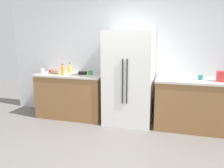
{
  "coord_description": "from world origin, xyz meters",
  "views": [
    {
      "loc": [
        0.91,
        -2.63,
        1.66
      ],
      "look_at": [
        0.01,
        0.48,
        1.0
      ],
      "focal_mm": 36.11,
      "sensor_mm": 36.0,
      "label": 1
    }
  ],
  "objects_px": {
    "toaster": "(223,76)",
    "bowl_a": "(83,73)",
    "refrigerator": "(129,78)",
    "bowl_c": "(53,71)",
    "cup_b": "(42,71)",
    "bottle_b": "(70,69)",
    "cup_c": "(201,77)",
    "bottle_a": "(63,70)",
    "cup_a": "(90,73)",
    "bowl_b": "(55,72)"
  },
  "relations": [
    {
      "from": "bowl_b",
      "to": "bowl_c",
      "type": "relative_size",
      "value": 0.98
    },
    {
      "from": "bottle_b",
      "to": "cup_c",
      "type": "relative_size",
      "value": 2.52
    },
    {
      "from": "cup_b",
      "to": "bowl_c",
      "type": "xyz_separation_m",
      "value": [
        0.09,
        0.27,
        -0.03
      ]
    },
    {
      "from": "cup_b",
      "to": "bottle_b",
      "type": "bearing_deg",
      "value": 28.03
    },
    {
      "from": "refrigerator",
      "to": "cup_c",
      "type": "bearing_deg",
      "value": 2.53
    },
    {
      "from": "toaster",
      "to": "cup_b",
      "type": "distance_m",
      "value": 3.49
    },
    {
      "from": "refrigerator",
      "to": "bottle_a",
      "type": "height_order",
      "value": "refrigerator"
    },
    {
      "from": "bottle_a",
      "to": "bowl_a",
      "type": "height_order",
      "value": "bottle_a"
    },
    {
      "from": "refrigerator",
      "to": "cup_a",
      "type": "distance_m",
      "value": 0.82
    },
    {
      "from": "cup_a",
      "to": "bowl_c",
      "type": "height_order",
      "value": "cup_a"
    },
    {
      "from": "cup_b",
      "to": "cup_c",
      "type": "distance_m",
      "value": 3.13
    },
    {
      "from": "refrigerator",
      "to": "bottle_b",
      "type": "distance_m",
      "value": 1.33
    },
    {
      "from": "cup_a",
      "to": "cup_c",
      "type": "distance_m",
      "value": 2.12
    },
    {
      "from": "cup_b",
      "to": "bowl_b",
      "type": "xyz_separation_m",
      "value": [
        0.24,
        0.08,
        -0.02
      ]
    },
    {
      "from": "refrigerator",
      "to": "bottle_b",
      "type": "xyz_separation_m",
      "value": [
        -1.32,
        0.14,
        0.11
      ]
    },
    {
      "from": "refrigerator",
      "to": "cup_b",
      "type": "height_order",
      "value": "refrigerator"
    },
    {
      "from": "bowl_b",
      "to": "cup_a",
      "type": "bearing_deg",
      "value": 6.35
    },
    {
      "from": "toaster",
      "to": "bowl_a",
      "type": "distance_m",
      "value": 2.66
    },
    {
      "from": "refrigerator",
      "to": "bowl_c",
      "type": "distance_m",
      "value": 1.74
    },
    {
      "from": "bottle_b",
      "to": "bowl_a",
      "type": "relative_size",
      "value": 1.21
    },
    {
      "from": "refrigerator",
      "to": "bottle_b",
      "type": "relative_size",
      "value": 8.06
    },
    {
      "from": "cup_b",
      "to": "bowl_b",
      "type": "bearing_deg",
      "value": 18.27
    },
    {
      "from": "refrigerator",
      "to": "bowl_b",
      "type": "height_order",
      "value": "refrigerator"
    },
    {
      "from": "cup_c",
      "to": "bowl_a",
      "type": "height_order",
      "value": "cup_c"
    },
    {
      "from": "bottle_a",
      "to": "bowl_c",
      "type": "height_order",
      "value": "bottle_a"
    },
    {
      "from": "toaster",
      "to": "cup_a",
      "type": "distance_m",
      "value": 2.48
    },
    {
      "from": "toaster",
      "to": "bowl_b",
      "type": "relative_size",
      "value": 1.19
    },
    {
      "from": "cup_a",
      "to": "cup_c",
      "type": "xyz_separation_m",
      "value": [
        2.12,
        0.02,
        0.0
      ]
    },
    {
      "from": "cup_a",
      "to": "bottle_a",
      "type": "bearing_deg",
      "value": -159.99
    },
    {
      "from": "bowl_a",
      "to": "cup_b",
      "type": "bearing_deg",
      "value": -167.2
    },
    {
      "from": "toaster",
      "to": "bottle_b",
      "type": "xyz_separation_m",
      "value": [
        -2.98,
        0.16,
        -0.01
      ]
    },
    {
      "from": "toaster",
      "to": "bowl_c",
      "type": "height_order",
      "value": "toaster"
    },
    {
      "from": "cup_a",
      "to": "bowl_a",
      "type": "xyz_separation_m",
      "value": [
        -0.18,
        0.02,
        -0.02
      ]
    },
    {
      "from": "refrigerator",
      "to": "bottle_a",
      "type": "bearing_deg",
      "value": -173.57
    },
    {
      "from": "toaster",
      "to": "bowl_b",
      "type": "height_order",
      "value": "toaster"
    },
    {
      "from": "toaster",
      "to": "cup_a",
      "type": "height_order",
      "value": "toaster"
    },
    {
      "from": "cup_c",
      "to": "refrigerator",
      "type": "bearing_deg",
      "value": -177.47
    },
    {
      "from": "bottle_b",
      "to": "bowl_c",
      "type": "xyz_separation_m",
      "value": [
        -0.42,
        0.0,
        -0.06
      ]
    },
    {
      "from": "cup_c",
      "to": "toaster",
      "type": "bearing_deg",
      "value": -12.39
    },
    {
      "from": "bottle_b",
      "to": "bowl_c",
      "type": "bearing_deg",
      "value": 179.76
    },
    {
      "from": "bowl_c",
      "to": "bottle_b",
      "type": "bearing_deg",
      "value": -0.24
    },
    {
      "from": "toaster",
      "to": "cup_b",
      "type": "height_order",
      "value": "toaster"
    },
    {
      "from": "toaster",
      "to": "bowl_a",
      "type": "relative_size",
      "value": 1.16
    },
    {
      "from": "cup_a",
      "to": "cup_c",
      "type": "height_order",
      "value": "same"
    },
    {
      "from": "toaster",
      "to": "bowl_c",
      "type": "distance_m",
      "value": 3.4
    },
    {
      "from": "bowl_a",
      "to": "bowl_b",
      "type": "relative_size",
      "value": 1.03
    },
    {
      "from": "refrigerator",
      "to": "cup_a",
      "type": "height_order",
      "value": "refrigerator"
    },
    {
      "from": "refrigerator",
      "to": "bowl_c",
      "type": "height_order",
      "value": "refrigerator"
    },
    {
      "from": "cup_c",
      "to": "bottle_a",
      "type": "bearing_deg",
      "value": -175.5
    },
    {
      "from": "bottle_b",
      "to": "toaster",
      "type": "bearing_deg",
      "value": -3.09
    }
  ]
}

